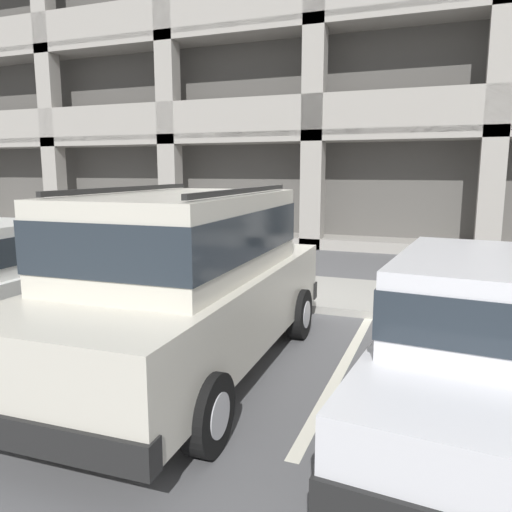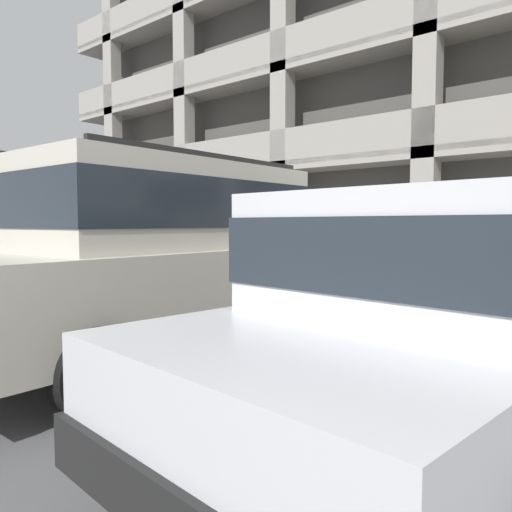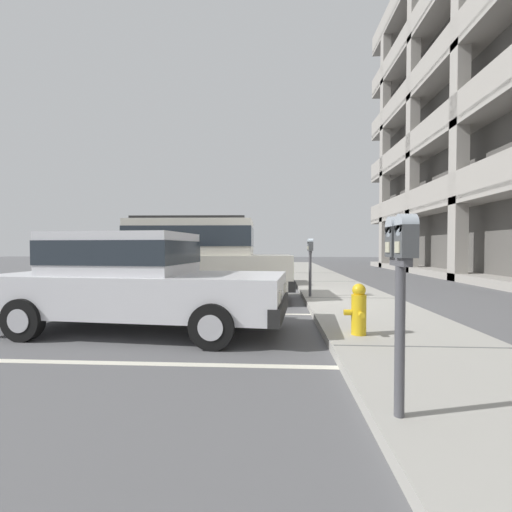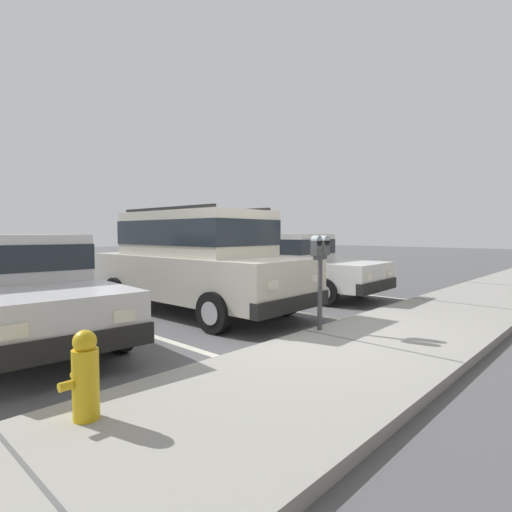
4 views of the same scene
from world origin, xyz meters
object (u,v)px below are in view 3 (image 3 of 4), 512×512
red_sedan (215,262)px  parking_meter_far (400,267)px  fire_hydrant (359,310)px  dark_hatchback (136,279)px  silver_suv (194,257)px  parking_meter_near (310,253)px

red_sedan → parking_meter_far: (8.91, 2.91, 0.36)m
red_sedan → parking_meter_far: bearing=15.3°
parking_meter_far → fire_hydrant: parking_meter_far is taller
dark_hatchback → parking_meter_far: size_ratio=3.26×
red_sedan → dark_hatchback: bearing=-4.3°
silver_suv → parking_meter_far: (5.87, 2.88, 0.09)m
parking_meter_far → fire_hydrant: size_ratio=2.02×
parking_meter_near → fire_hydrant: size_ratio=2.01×
parking_meter_near → silver_suv: bearing=-88.8°
dark_hatchback → parking_meter_far: dark_hatchback is taller
silver_suv → fire_hydrant: (3.58, 3.14, -0.62)m
parking_meter_near → parking_meter_far: parking_meter_far is taller
silver_suv → parking_meter_far: silver_suv is taller
parking_meter_near → red_sedan: bearing=-136.1°
fire_hydrant → dark_hatchback: bearing=-99.4°
parking_meter_near → parking_meter_far: 5.93m
dark_hatchback → fire_hydrant: dark_hatchback is taller
silver_suv → parking_meter_far: 6.53m
parking_meter_far → silver_suv: bearing=-153.8°
red_sedan → fire_hydrant: size_ratio=6.51×
silver_suv → parking_meter_far: bearing=24.3°
parking_meter_near → dark_hatchback: bearing=-44.5°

